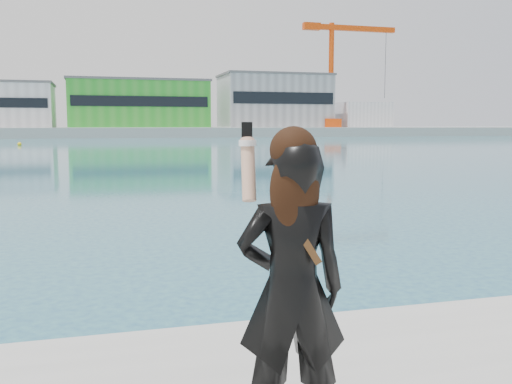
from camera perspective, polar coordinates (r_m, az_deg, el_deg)
far_quay at (r=133.59m, az=-15.13°, el=5.83°), size 320.00×40.00×2.00m
warehouse_green at (r=131.98m, az=-11.69°, el=8.64°), size 30.60×16.36×10.50m
warehouse_grey_right at (r=138.04m, az=1.84°, el=9.09°), size 25.50×15.35×12.50m
ancillary_shed at (r=144.28m, az=10.52°, el=7.59°), size 12.00×10.00×6.00m
dock_crane at (r=137.52m, az=7.99°, el=11.88°), size 23.00×4.00×24.00m
flagpole_right at (r=126.84m, az=-5.02°, el=8.50°), size 1.28×0.16×8.00m
buoy_near at (r=70.85m, az=2.95°, el=4.69°), size 0.50×0.50×0.50m
buoy_far at (r=76.00m, az=-22.57°, el=4.32°), size 0.50×0.50×0.50m
woman at (r=3.04m, az=3.58°, el=-8.87°), size 0.64×0.47×1.68m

